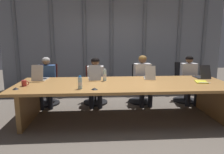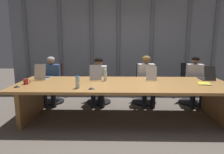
{
  "view_description": "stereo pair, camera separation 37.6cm",
  "coord_description": "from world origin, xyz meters",
  "px_view_note": "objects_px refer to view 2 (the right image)",
  "views": [
    {
      "loc": [
        -0.5,
        -4.01,
        1.61
      ],
      "look_at": [
        -0.22,
        0.14,
        0.83
      ],
      "focal_mm": 33.4,
      "sensor_mm": 36.0,
      "label": 1
    },
    {
      "loc": [
        -0.13,
        -4.02,
        1.61
      ],
      "look_at": [
        -0.22,
        0.14,
        0.83
      ],
      "focal_mm": 33.4,
      "sensor_mm": 36.0,
      "label": 2
    }
  ],
  "objects_px": {
    "laptop_center": "(151,77)",
    "office_chair_left_end": "(52,88)",
    "laptop_left_mid": "(96,76)",
    "laptop_right_mid": "(207,77)",
    "office_chair_left_mid": "(99,89)",
    "person_left_end": "(51,77)",
    "office_chair_right_mid": "(191,88)",
    "conference_mic_middle": "(91,88)",
    "person_left_mid": "(98,78)",
    "person_center": "(147,77)",
    "water_bottle_secondary": "(105,75)",
    "coffee_mug_near": "(26,82)",
    "spiral_notepad": "(204,84)",
    "person_right_mid": "(195,78)",
    "office_chair_center": "(144,89)",
    "conference_mic_left_side": "(17,86)",
    "water_bottle_primary": "(78,82)",
    "laptop_left_end": "(43,76)"
  },
  "relations": [
    {
      "from": "person_left_mid",
      "to": "person_center",
      "type": "relative_size",
      "value": 0.96
    },
    {
      "from": "laptop_left_mid",
      "to": "conference_mic_middle",
      "type": "distance_m",
      "value": 0.88
    },
    {
      "from": "water_bottle_secondary",
      "to": "conference_mic_middle",
      "type": "height_order",
      "value": "water_bottle_secondary"
    },
    {
      "from": "laptop_left_mid",
      "to": "laptop_center",
      "type": "distance_m",
      "value": 1.19
    },
    {
      "from": "laptop_left_mid",
      "to": "office_chair_right_mid",
      "type": "height_order",
      "value": "laptop_left_mid"
    },
    {
      "from": "office_chair_left_end",
      "to": "conference_mic_middle",
      "type": "bearing_deg",
      "value": 43.18
    },
    {
      "from": "office_chair_left_mid",
      "to": "office_chair_center",
      "type": "height_order",
      "value": "office_chair_center"
    },
    {
      "from": "person_center",
      "to": "person_right_mid",
      "type": "relative_size",
      "value": 1.01
    },
    {
      "from": "person_right_mid",
      "to": "spiral_notepad",
      "type": "distance_m",
      "value": 0.97
    },
    {
      "from": "person_right_mid",
      "to": "office_chair_left_end",
      "type": "bearing_deg",
      "value": -86.95
    },
    {
      "from": "office_chair_left_end",
      "to": "spiral_notepad",
      "type": "distance_m",
      "value": 3.54
    },
    {
      "from": "office_chair_center",
      "to": "person_left_mid",
      "type": "xyz_separation_m",
      "value": [
        -1.14,
        -0.16,
        0.31
      ]
    },
    {
      "from": "person_left_mid",
      "to": "person_center",
      "type": "distance_m",
      "value": 1.16
    },
    {
      "from": "person_left_end",
      "to": "office_chair_left_mid",
      "type": "bearing_deg",
      "value": 92.26
    },
    {
      "from": "laptop_center",
      "to": "person_left_mid",
      "type": "distance_m",
      "value": 1.31
    },
    {
      "from": "laptop_left_end",
      "to": "office_chair_left_end",
      "type": "relative_size",
      "value": 0.45
    },
    {
      "from": "laptop_center",
      "to": "coffee_mug_near",
      "type": "distance_m",
      "value": 2.53
    },
    {
      "from": "laptop_left_mid",
      "to": "coffee_mug_near",
      "type": "distance_m",
      "value": 1.4
    },
    {
      "from": "office_chair_left_mid",
      "to": "coffee_mug_near",
      "type": "relative_size",
      "value": 6.72
    },
    {
      "from": "water_bottle_secondary",
      "to": "coffee_mug_near",
      "type": "distance_m",
      "value": 1.56
    },
    {
      "from": "laptop_left_mid",
      "to": "person_center",
      "type": "height_order",
      "value": "person_center"
    },
    {
      "from": "laptop_right_mid",
      "to": "office_chair_left_mid",
      "type": "xyz_separation_m",
      "value": [
        -2.37,
        0.7,
        -0.44
      ]
    },
    {
      "from": "office_chair_right_mid",
      "to": "conference_mic_middle",
      "type": "height_order",
      "value": "office_chair_right_mid"
    },
    {
      "from": "office_chair_right_mid",
      "to": "person_left_end",
      "type": "distance_m",
      "value": 3.47
    },
    {
      "from": "spiral_notepad",
      "to": "office_chair_left_mid",
      "type": "bearing_deg",
      "value": 168.3
    },
    {
      "from": "conference_mic_middle",
      "to": "spiral_notepad",
      "type": "distance_m",
      "value": 2.2
    },
    {
      "from": "coffee_mug_near",
      "to": "spiral_notepad",
      "type": "distance_m",
      "value": 3.45
    },
    {
      "from": "office_chair_left_end",
      "to": "water_bottle_secondary",
      "type": "height_order",
      "value": "water_bottle_secondary"
    },
    {
      "from": "person_left_end",
      "to": "spiral_notepad",
      "type": "height_order",
      "value": "person_left_end"
    },
    {
      "from": "person_left_end",
      "to": "laptop_center",
      "type": "bearing_deg",
      "value": 71.09
    },
    {
      "from": "office_chair_left_end",
      "to": "conference_mic_middle",
      "type": "xyz_separation_m",
      "value": [
        1.19,
        -1.58,
        0.38
      ]
    },
    {
      "from": "laptop_center",
      "to": "person_center",
      "type": "xyz_separation_m",
      "value": [
        -0.01,
        0.56,
        -0.1
      ]
    },
    {
      "from": "laptop_right_mid",
      "to": "office_chair_center",
      "type": "height_order",
      "value": "laptop_right_mid"
    },
    {
      "from": "water_bottle_primary",
      "to": "spiral_notepad",
      "type": "distance_m",
      "value": 2.43
    },
    {
      "from": "water_bottle_primary",
      "to": "person_left_mid",
      "type": "bearing_deg",
      "value": 79.34
    },
    {
      "from": "office_chair_left_end",
      "to": "conference_mic_left_side",
      "type": "distance_m",
      "value": 1.53
    },
    {
      "from": "laptop_right_mid",
      "to": "person_left_end",
      "type": "relative_size",
      "value": 0.37
    },
    {
      "from": "laptop_left_mid",
      "to": "office_chair_center",
      "type": "xyz_separation_m",
      "value": [
        1.15,
        0.7,
        -0.43
      ]
    },
    {
      "from": "person_right_mid",
      "to": "spiral_notepad",
      "type": "height_order",
      "value": "person_right_mid"
    },
    {
      "from": "office_chair_left_mid",
      "to": "office_chair_center",
      "type": "distance_m",
      "value": 1.15
    },
    {
      "from": "conference_mic_left_side",
      "to": "coffee_mug_near",
      "type": "bearing_deg",
      "value": 74.75
    },
    {
      "from": "laptop_center",
      "to": "office_chair_left_end",
      "type": "height_order",
      "value": "laptop_center"
    },
    {
      "from": "office_chair_left_end",
      "to": "water_bottle_secondary",
      "type": "distance_m",
      "value": 1.69
    },
    {
      "from": "person_left_end",
      "to": "spiral_notepad",
      "type": "bearing_deg",
      "value": 68.42
    },
    {
      "from": "laptop_right_mid",
      "to": "office_chair_right_mid",
      "type": "xyz_separation_m",
      "value": [
        -0.06,
        0.71,
        -0.42
      ]
    },
    {
      "from": "office_chair_left_mid",
      "to": "water_bottle_secondary",
      "type": "bearing_deg",
      "value": 8.93
    },
    {
      "from": "laptop_center",
      "to": "person_center",
      "type": "bearing_deg",
      "value": 7.99
    },
    {
      "from": "person_left_mid",
      "to": "water_bottle_secondary",
      "type": "height_order",
      "value": "person_left_mid"
    },
    {
      "from": "conference_mic_middle",
      "to": "person_left_end",
      "type": "bearing_deg",
      "value": 129.21
    },
    {
      "from": "office_chair_left_mid",
      "to": "person_center",
      "type": "relative_size",
      "value": 0.78
    }
  ]
}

